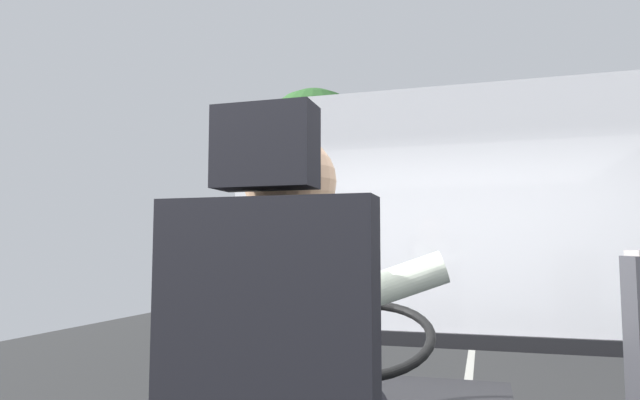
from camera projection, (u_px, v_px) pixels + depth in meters
ground at (472, 354)px, 9.80m from camera, size 18.00×44.00×0.06m
bus_driver at (297, 346)px, 1.36m from camera, size 0.73×0.58×0.83m
windshield_panel at (437, 243)px, 3.11m from camera, size 2.50×0.08×1.48m
street_tree at (314, 147)px, 12.62m from camera, size 2.60×2.60×5.49m
parked_car_white at (621, 277)px, 21.48m from camera, size 1.77×4.34×1.43m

